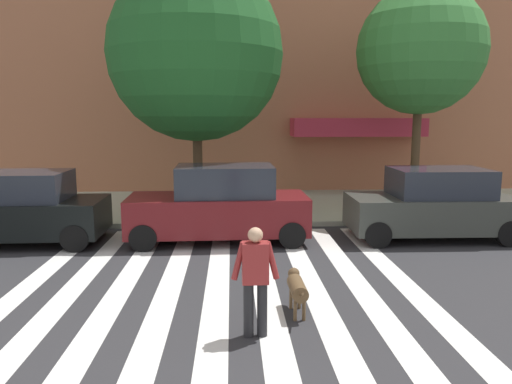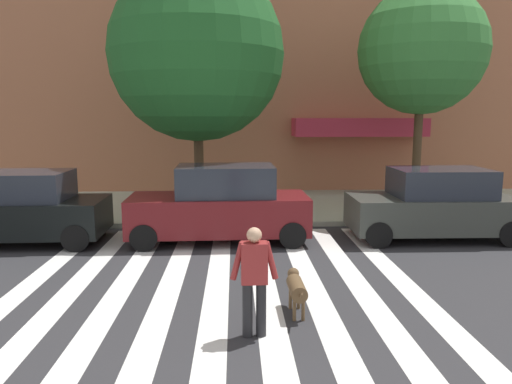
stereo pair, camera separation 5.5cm
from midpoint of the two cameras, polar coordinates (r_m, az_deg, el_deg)
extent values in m
plane|color=#2B2B2D|center=(8.16, 1.93, -14.23)|extent=(160.00, 160.00, 0.00)
cube|color=#A7AE95|center=(17.05, -0.48, -1.62)|extent=(80.00, 6.00, 0.15)
cube|color=silver|center=(8.68, -23.36, -13.50)|extent=(0.45, 11.94, 0.01)
cube|color=silver|center=(8.41, -17.45, -13.90)|extent=(0.45, 11.94, 0.01)
cube|color=silver|center=(8.23, -11.19, -14.17)|extent=(0.45, 11.94, 0.01)
cube|color=silver|center=(8.14, -4.72, -14.27)|extent=(0.45, 11.94, 0.01)
cube|color=silver|center=(8.16, 1.81, -14.20)|extent=(0.45, 11.94, 0.01)
cube|color=silver|center=(8.27, 8.23, -13.96)|extent=(0.45, 11.94, 0.01)
cube|color=silver|center=(8.48, 14.40, -13.57)|extent=(0.45, 11.94, 0.01)
cube|color=silver|center=(8.77, 20.18, -13.06)|extent=(0.45, 11.94, 0.01)
cube|color=#B82A40|center=(19.77, 12.00, 7.46)|extent=(5.18, 1.60, 0.70)
cube|color=black|center=(13.63, -26.04, -2.63)|extent=(4.33, 1.95, 0.87)
cube|color=#232833|center=(13.44, -25.59, 0.66)|extent=(2.23, 1.69, 0.71)
cylinder|color=black|center=(12.35, -20.26, -5.08)|extent=(0.66, 0.23, 0.66)
cylinder|color=black|center=(13.96, -18.24, -3.39)|extent=(0.66, 0.23, 0.66)
cube|color=#5C1317|center=(12.49, -4.25, -2.55)|extent=(4.57, 1.93, 0.94)
cube|color=#232833|center=(12.35, -3.46, 1.34)|extent=(2.47, 1.66, 0.77)
cylinder|color=black|center=(11.92, -12.89, -5.24)|extent=(0.67, 0.24, 0.66)
cylinder|color=black|center=(13.51, -11.82, -3.52)|extent=(0.67, 0.24, 0.66)
cylinder|color=black|center=(11.90, 4.41, -5.07)|extent=(0.67, 0.24, 0.66)
cylinder|color=black|center=(13.49, 3.40, -3.37)|extent=(0.67, 0.24, 0.66)
cube|color=#363A34|center=(13.52, 20.05, -2.31)|extent=(4.28, 1.94, 0.88)
cube|color=#232833|center=(13.46, 20.91, 1.05)|extent=(2.41, 1.69, 0.72)
cylinder|color=black|center=(12.27, 14.28, -4.89)|extent=(0.66, 0.23, 0.66)
cylinder|color=black|center=(13.89, 12.32, -3.20)|extent=(0.66, 0.23, 0.66)
cylinder|color=black|center=(13.55, 27.82, -4.36)|extent=(0.66, 0.23, 0.66)
cylinder|color=black|center=(15.04, 24.60, -2.89)|extent=(0.66, 0.23, 0.66)
cylinder|color=#4C3823|center=(14.97, -6.62, 3.79)|extent=(0.29, 0.29, 3.44)
sphere|color=#1E5623|center=(15.02, -6.84, 15.84)|extent=(5.19, 5.19, 5.19)
cylinder|color=#4C3823|center=(16.92, 18.47, 4.92)|extent=(0.28, 0.28, 4.00)
sphere|color=#337533|center=(17.01, 19.01, 15.44)|extent=(4.07, 4.07, 4.07)
cylinder|color=black|center=(7.29, -0.79, -13.64)|extent=(0.15, 0.15, 0.82)
cylinder|color=black|center=(7.30, 0.83, -13.60)|extent=(0.15, 0.15, 0.82)
cube|color=maroon|center=(7.06, 0.02, -8.29)|extent=(0.38, 0.25, 0.60)
cylinder|color=maroon|center=(7.04, -1.95, -8.09)|extent=(0.22, 0.09, 0.57)
cylinder|color=maroon|center=(7.06, 1.98, -8.02)|extent=(0.22, 0.09, 0.57)
sphere|color=tan|center=(6.95, 0.02, -5.06)|extent=(0.22, 0.22, 0.22)
cylinder|color=brown|center=(8.04, 5.01, -11.16)|extent=(0.27, 0.70, 0.26)
sphere|color=brown|center=(8.41, 4.58, -9.52)|extent=(0.20, 0.20, 0.20)
cylinder|color=brown|center=(7.61, 5.51, -11.96)|extent=(0.04, 0.24, 0.16)
cylinder|color=brown|center=(8.36, 4.24, -12.47)|extent=(0.06, 0.06, 0.32)
cylinder|color=brown|center=(8.38, 5.21, -12.43)|extent=(0.06, 0.06, 0.32)
cylinder|color=brown|center=(7.92, 4.72, -13.75)|extent=(0.06, 0.06, 0.32)
cylinder|color=brown|center=(7.94, 5.75, -13.70)|extent=(0.06, 0.06, 0.32)
camera|label=1|loc=(0.03, -89.83, 0.03)|focal=34.10mm
camera|label=2|loc=(0.03, 90.17, -0.03)|focal=34.10mm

